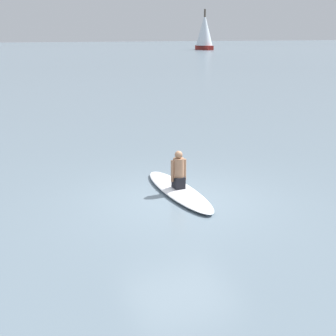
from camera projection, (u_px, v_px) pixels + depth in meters
The scene contains 4 objects.
ground_plane at pixel (181, 200), 10.59m from camera, with size 400.00×400.00×0.00m, color slate.
surfboard at pixel (178, 190), 11.03m from camera, with size 3.32×0.75×0.13m, color white.
person_paddler at pixel (179, 171), 10.90m from camera, with size 0.30×0.39×0.89m.
sailboat_far_left at pixel (205, 31), 105.22m from camera, with size 5.42×4.02×8.81m.
Camera 1 is at (-9.02, 4.28, 3.63)m, focal length 50.12 mm.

